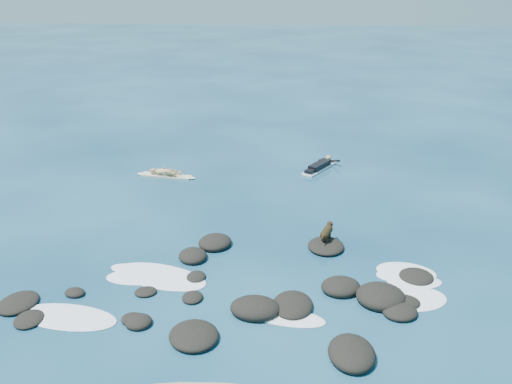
{
  "coord_description": "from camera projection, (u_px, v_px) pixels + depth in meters",
  "views": [
    {
      "loc": [
        1.61,
        -16.74,
        9.22
      ],
      "look_at": [
        -0.2,
        4.0,
        0.9
      ],
      "focal_mm": 40.0,
      "sensor_mm": 36.0,
      "label": 1
    }
  ],
  "objects": [
    {
      "name": "reef_rocks",
      "position": [
        277.0,
        296.0,
        16.88
      ],
      "size": [
        13.07,
        7.46,
        0.56
      ],
      "color": "black",
      "rests_on": "ground"
    },
    {
      "name": "paddling_surfer_rig",
      "position": [
        320.0,
        166.0,
        27.55
      ],
      "size": [
        1.87,
        2.57,
        0.48
      ],
      "rotation": [
        0.0,
        0.0,
        1.05
      ],
      "color": "white",
      "rests_on": "ground"
    },
    {
      "name": "ground",
      "position": [
        252.0,
        261.0,
        19.04
      ],
      "size": [
        160.0,
        160.0,
        0.0
      ],
      "primitive_type": "plane",
      "color": "#0A2642",
      "rests_on": "ground"
    },
    {
      "name": "standing_surfer_rig",
      "position": [
        165.0,
        164.0,
        26.4
      ],
      "size": [
        2.9,
        0.84,
        1.65
      ],
      "rotation": [
        0.0,
        0.0,
        -0.14
      ],
      "color": "beige",
      "rests_on": "ground"
    },
    {
      "name": "dog",
      "position": [
        327.0,
        232.0,
        19.99
      ],
      "size": [
        0.53,
        1.19,
        0.77
      ],
      "rotation": [
        0.0,
        0.0,
        1.28
      ],
      "color": "black",
      "rests_on": "ground"
    },
    {
      "name": "breaking_foam",
      "position": [
        242.0,
        286.0,
        17.58
      ],
      "size": [
        12.62,
        6.45,
        0.12
      ],
      "color": "white",
      "rests_on": "ground"
    }
  ]
}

